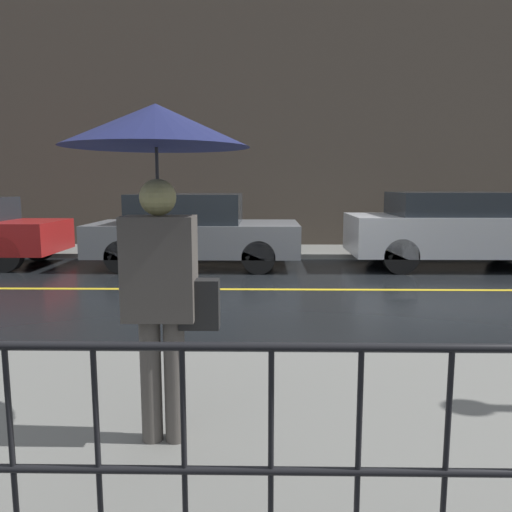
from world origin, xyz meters
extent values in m
plane|color=black|center=(0.00, 0.00, 0.00)|extent=(80.00, 80.00, 0.00)
cube|color=slate|center=(0.00, -4.80, 0.05)|extent=(28.00, 2.93, 0.11)
cube|color=slate|center=(0.00, 4.26, 0.05)|extent=(28.00, 1.86, 0.11)
cube|color=gold|center=(0.00, 0.00, 0.00)|extent=(25.20, 0.12, 0.01)
cube|color=#4C4238|center=(0.00, 5.34, 3.42)|extent=(28.00, 0.30, 6.84)
cylinder|color=black|center=(0.00, -6.01, 1.06)|extent=(12.00, 0.04, 0.04)
cylinder|color=black|center=(0.00, -6.01, 0.53)|extent=(12.00, 0.04, 0.04)
cylinder|color=black|center=(-1.94, -6.01, 0.58)|extent=(0.02, 0.02, 0.95)
cylinder|color=black|center=(-1.59, -6.01, 0.58)|extent=(0.02, 0.02, 0.95)
cylinder|color=black|center=(-1.24, -6.01, 0.58)|extent=(0.02, 0.02, 0.95)
cylinder|color=black|center=(-0.88, -6.01, 0.58)|extent=(0.02, 0.02, 0.95)
cylinder|color=black|center=(-0.53, -6.01, 0.58)|extent=(0.02, 0.02, 0.95)
cylinder|color=black|center=(-0.18, -6.01, 0.58)|extent=(0.02, 0.02, 0.95)
cylinder|color=#4C4742|center=(-1.61, -4.98, 0.50)|extent=(0.13, 0.13, 0.78)
cylinder|color=#4C4742|center=(-1.46, -4.98, 0.50)|extent=(0.13, 0.13, 0.78)
cube|color=#47423D|center=(-1.53, -4.98, 1.20)|extent=(0.42, 0.25, 0.62)
sphere|color=#9B945A|center=(-1.53, -4.98, 1.61)|extent=(0.22, 0.22, 0.22)
cylinder|color=#262628|center=(-1.53, -4.98, 1.55)|extent=(0.02, 0.02, 0.70)
cone|color=#191E4C|center=(-1.53, -4.98, 2.02)|extent=(1.08, 1.08, 0.24)
cube|color=black|center=(-1.30, -4.98, 0.98)|extent=(0.24, 0.12, 0.30)
cylinder|color=black|center=(-5.92, 3.02, 0.35)|extent=(0.70, 0.22, 0.70)
cylinder|color=black|center=(-5.92, 1.54, 0.35)|extent=(0.70, 0.22, 0.70)
cube|color=slate|center=(-2.32, 2.28, 0.59)|extent=(4.19, 1.93, 0.63)
cube|color=#1E2328|center=(-2.49, 2.28, 1.20)|extent=(2.18, 1.77, 0.59)
cylinder|color=black|center=(-1.02, 3.13, 0.32)|extent=(0.64, 0.22, 0.64)
cylinder|color=black|center=(-1.02, 1.42, 0.32)|extent=(0.64, 0.22, 0.64)
cylinder|color=black|center=(-3.62, 3.13, 0.32)|extent=(0.64, 0.22, 0.64)
cylinder|color=black|center=(-3.62, 1.42, 0.32)|extent=(0.64, 0.22, 0.64)
cube|color=#B2B5BA|center=(3.01, 2.28, 0.68)|extent=(4.32, 1.84, 0.78)
cube|color=#1E2328|center=(2.84, 2.28, 1.30)|extent=(2.25, 1.70, 0.46)
cylinder|color=black|center=(4.35, 3.09, 0.34)|extent=(0.67, 0.22, 0.67)
cylinder|color=black|center=(1.67, 3.09, 0.34)|extent=(0.67, 0.22, 0.67)
cylinder|color=black|center=(1.67, 1.47, 0.34)|extent=(0.67, 0.22, 0.67)
camera|label=1|loc=(-0.91, -7.90, 1.69)|focal=35.00mm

